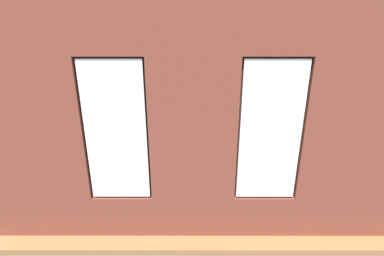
{
  "coord_description": "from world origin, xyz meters",
  "views": [
    {
      "loc": [
        0.01,
        6.17,
        3.15
      ],
      "look_at": [
        0.02,
        0.4,
        0.96
      ],
      "focal_mm": 28.0,
      "sensor_mm": 36.0,
      "label": 1
    }
  ],
  "objects_px": {
    "remote_silver": "(206,133)",
    "tv_flatscreen": "(76,118)",
    "potted_plant_by_left_couch": "(274,136)",
    "potted_plant_near_tv": "(86,132)",
    "potted_plant_corner_near_left": "(284,109)",
    "candle_jar": "(195,135)",
    "potted_plant_between_couches": "(245,183)",
    "papasan_chair": "(177,119)",
    "coffee_table": "(190,138)",
    "potted_plant_foreground_right": "(105,105)",
    "couch_by_window": "(163,191)",
    "media_console": "(79,142)",
    "couch_left": "(311,164)",
    "remote_black": "(183,134)",
    "potted_plant_corner_far_left": "(348,178)",
    "remote_gray": "(173,137)",
    "cup_ceramic": "(190,134)"
  },
  "relations": [
    {
      "from": "coffee_table",
      "to": "cup_ceramic",
      "type": "height_order",
      "value": "cup_ceramic"
    },
    {
      "from": "couch_left",
      "to": "tv_flatscreen",
      "type": "distance_m",
      "value": 5.28
    },
    {
      "from": "remote_gray",
      "to": "potted_plant_foreground_right",
      "type": "relative_size",
      "value": 0.11
    },
    {
      "from": "papasan_chair",
      "to": "potted_plant_near_tv",
      "type": "xyz_separation_m",
      "value": [
        1.74,
        2.26,
        0.49
      ]
    },
    {
      "from": "remote_black",
      "to": "potted_plant_corner_far_left",
      "type": "xyz_separation_m",
      "value": [
        -2.77,
        2.46,
        0.2
      ]
    },
    {
      "from": "potted_plant_by_left_couch",
      "to": "couch_left",
      "type": "bearing_deg",
      "value": 106.07
    },
    {
      "from": "papasan_chair",
      "to": "potted_plant_by_left_couch",
      "type": "bearing_deg",
      "value": 155.04
    },
    {
      "from": "potted_plant_foreground_right",
      "to": "coffee_table",
      "type": "bearing_deg",
      "value": 151.9
    },
    {
      "from": "couch_by_window",
      "to": "candle_jar",
      "type": "bearing_deg",
      "value": -104.37
    },
    {
      "from": "candle_jar",
      "to": "potted_plant_between_couches",
      "type": "distance_m",
      "value": 2.26
    },
    {
      "from": "coffee_table",
      "to": "media_console",
      "type": "relative_size",
      "value": 1.37
    },
    {
      "from": "coffee_table",
      "to": "remote_silver",
      "type": "height_order",
      "value": "remote_silver"
    },
    {
      "from": "couch_left",
      "to": "potted_plant_between_couches",
      "type": "height_order",
      "value": "couch_left"
    },
    {
      "from": "coffee_table",
      "to": "potted_plant_foreground_right",
      "type": "bearing_deg",
      "value": -28.1
    },
    {
      "from": "remote_gray",
      "to": "potted_plant_between_couches",
      "type": "relative_size",
      "value": 0.23
    },
    {
      "from": "coffee_table",
      "to": "media_console",
      "type": "xyz_separation_m",
      "value": [
        2.67,
        0.07,
        -0.09
      ]
    },
    {
      "from": "remote_gray",
      "to": "potted_plant_corner_far_left",
      "type": "bearing_deg",
      "value": 54.95
    },
    {
      "from": "potted_plant_by_left_couch",
      "to": "remote_silver",
      "type": "bearing_deg",
      "value": -0.73
    },
    {
      "from": "couch_by_window",
      "to": "media_console",
      "type": "distance_m",
      "value": 3.12
    },
    {
      "from": "couch_by_window",
      "to": "coffee_table",
      "type": "distance_m",
      "value": 2.3
    },
    {
      "from": "tv_flatscreen",
      "to": "potted_plant_corner_far_left",
      "type": "bearing_deg",
      "value": 156.48
    },
    {
      "from": "potted_plant_near_tv",
      "to": "potted_plant_corner_near_left",
      "type": "distance_m",
      "value": 5.26
    },
    {
      "from": "couch_left",
      "to": "remote_gray",
      "type": "xyz_separation_m",
      "value": [
        2.85,
        -1.17,
        0.1
      ]
    },
    {
      "from": "couch_left",
      "to": "potted_plant_corner_near_left",
      "type": "distance_m",
      "value": 2.62
    },
    {
      "from": "potted_plant_between_couches",
      "to": "couch_left",
      "type": "bearing_deg",
      "value": -147.99
    },
    {
      "from": "remote_gray",
      "to": "media_console",
      "type": "bearing_deg",
      "value": -89.16
    },
    {
      "from": "candle_jar",
      "to": "potted_plant_near_tv",
      "type": "xyz_separation_m",
      "value": [
        2.22,
        0.91,
        0.44
      ]
    },
    {
      "from": "coffee_table",
      "to": "remote_black",
      "type": "distance_m",
      "value": 0.2
    },
    {
      "from": "couch_left",
      "to": "cup_ceramic",
      "type": "xyz_separation_m",
      "value": [
        2.44,
        -1.28,
        0.14
      ]
    },
    {
      "from": "candle_jar",
      "to": "remote_black",
      "type": "distance_m",
      "value": 0.34
    },
    {
      "from": "candle_jar",
      "to": "tv_flatscreen",
      "type": "distance_m",
      "value": 2.81
    },
    {
      "from": "remote_black",
      "to": "remote_gray",
      "type": "height_order",
      "value": "same"
    },
    {
      "from": "remote_silver",
      "to": "tv_flatscreen",
      "type": "bearing_deg",
      "value": 47.9
    },
    {
      "from": "potted_plant_by_left_couch",
      "to": "cup_ceramic",
      "type": "bearing_deg",
      "value": 3.09
    },
    {
      "from": "couch_left",
      "to": "couch_by_window",
      "type": "bearing_deg",
      "value": -73.02
    },
    {
      "from": "potted_plant_corner_far_left",
      "to": "potted_plant_between_couches",
      "type": "relative_size",
      "value": 1.54
    },
    {
      "from": "candle_jar",
      "to": "remote_silver",
      "type": "bearing_deg",
      "value": -137.95
    },
    {
      "from": "cup_ceramic",
      "to": "remote_gray",
      "type": "relative_size",
      "value": 0.61
    },
    {
      "from": "couch_left",
      "to": "candle_jar",
      "type": "relative_size",
      "value": 18.03
    },
    {
      "from": "potted_plant_foreground_right",
      "to": "potted_plant_corner_near_left",
      "type": "bearing_deg",
      "value": -179.51
    },
    {
      "from": "couch_left",
      "to": "media_console",
      "type": "distance_m",
      "value": 5.25
    },
    {
      "from": "tv_flatscreen",
      "to": "potted_plant_by_left_couch",
      "type": "relative_size",
      "value": 1.65
    },
    {
      "from": "couch_by_window",
      "to": "papasan_chair",
      "type": "bearing_deg",
      "value": -91.08
    },
    {
      "from": "cup_ceramic",
      "to": "potted_plant_by_left_couch",
      "type": "bearing_deg",
      "value": -176.91
    },
    {
      "from": "media_console",
      "to": "potted_plant_corner_far_left",
      "type": "xyz_separation_m",
      "value": [
        -5.27,
        2.29,
        0.36
      ]
    },
    {
      "from": "remote_black",
      "to": "potted_plant_corner_far_left",
      "type": "bearing_deg",
      "value": -169.45
    },
    {
      "from": "papasan_chair",
      "to": "potted_plant_foreground_right",
      "type": "relative_size",
      "value": 0.66
    },
    {
      "from": "media_console",
      "to": "potted_plant_corner_far_left",
      "type": "bearing_deg",
      "value": 156.51
    },
    {
      "from": "remote_black",
      "to": "remote_gray",
      "type": "bearing_deg",
      "value": 93.26
    },
    {
      "from": "couch_by_window",
      "to": "potted_plant_foreground_right",
      "type": "distance_m",
      "value": 4.04
    }
  ]
}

